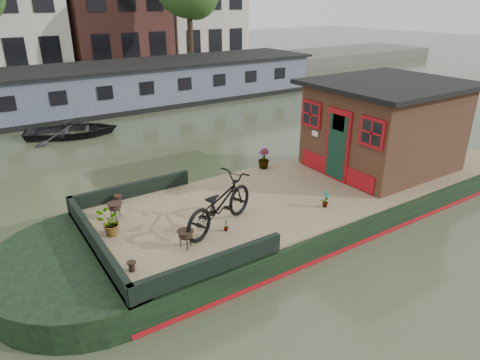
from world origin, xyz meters
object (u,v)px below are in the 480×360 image
cabin (384,125)px  brazier_front (186,239)px  potted_plant_a (325,199)px  dinghy (71,127)px  bicycle (219,204)px  brazier_rear (115,211)px

cabin → brazier_front: 6.77m
cabin → potted_plant_a: 3.50m
dinghy → cabin: bearing=-131.6°
cabin → potted_plant_a: size_ratio=9.52×
cabin → potted_plant_a: cabin is taller
bicycle → dinghy: (-0.55, 10.68, -0.83)m
potted_plant_a → dinghy: potted_plant_a is taller
bicycle → brazier_front: (-0.96, -0.34, -0.36)m
dinghy → brazier_rear: bearing=-170.4°
bicycle → potted_plant_a: bicycle is taller
bicycle → potted_plant_a: 2.59m
cabin → brazier_front: cabin is taller
bicycle → brazier_rear: bicycle is taller
bicycle → brazier_front: bearing=87.1°
bicycle → brazier_rear: size_ratio=5.73×
potted_plant_a → dinghy: (-3.06, 11.21, -0.49)m
dinghy → bicycle: bearing=-160.2°
cabin → brazier_rear: (-7.38, 1.03, -1.05)m
brazier_front → dinghy: brazier_front is taller
brazier_front → brazier_rear: brazier_front is taller
cabin → brazier_rear: size_ratio=10.96×
bicycle → brazier_front: bicycle is taller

